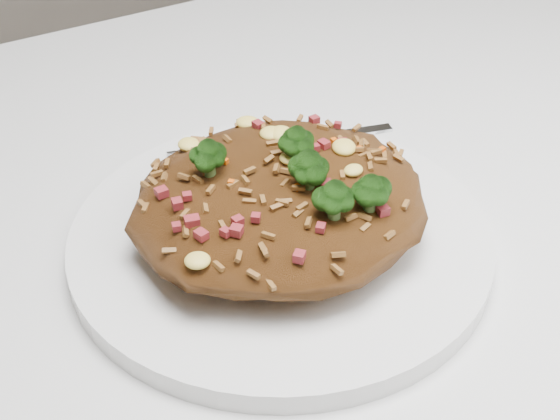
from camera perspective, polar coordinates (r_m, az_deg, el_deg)
name	(u,v)px	position (r m, az deg, el deg)	size (l,w,h in m)	color
plate	(280,238)	(0.48, 0.00, -2.10)	(0.26, 0.26, 0.01)	white
fried_rice	(281,191)	(0.46, 0.05, 1.43)	(0.18, 0.16, 0.07)	brown
fork	(294,142)	(0.55, 1.02, 5.02)	(0.16, 0.06, 0.00)	silver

